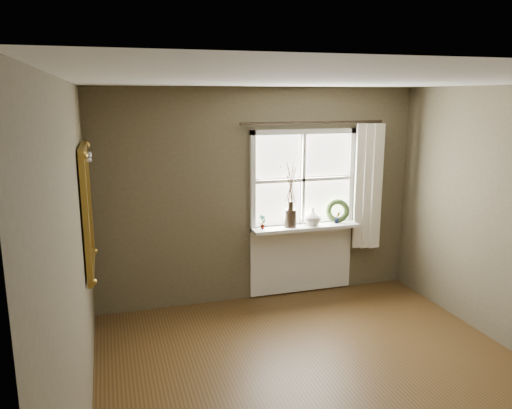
{
  "coord_description": "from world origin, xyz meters",
  "views": [
    {
      "loc": [
        -1.77,
        -3.42,
        2.5
      ],
      "look_at": [
        -0.26,
        1.55,
        1.36
      ],
      "focal_mm": 35.0,
      "sensor_mm": 36.0,
      "label": 1
    }
  ],
  "objects": [
    {
      "name": "gilt_mirror",
      "position": [
        -1.96,
        1.33,
        1.48
      ],
      "size": [
        0.1,
        0.99,
        1.18
      ],
      "color": "white",
      "rests_on": "wall_left"
    },
    {
      "name": "floor",
      "position": [
        0.0,
        0.0,
        0.0
      ],
      "size": [
        4.5,
        4.5,
        0.0
      ],
      "primitive_type": "plane",
      "color": "#442D15",
      "rests_on": "ground"
    },
    {
      "name": "cream_vase",
      "position": [
        0.64,
        2.12,
        1.03
      ],
      "size": [
        0.26,
        0.26,
        0.22
      ],
      "primitive_type": "imported",
      "rotation": [
        0.0,
        0.0,
        0.3
      ],
      "color": "beige",
      "rests_on": "window_sill"
    },
    {
      "name": "wall_left",
      "position": [
        -2.05,
        0.0,
        1.3
      ],
      "size": [
        0.1,
        4.5,
        2.6
      ],
      "primitive_type": "cube",
      "color": "brown",
      "rests_on": "ground"
    },
    {
      "name": "window_apron",
      "position": [
        0.55,
        2.23,
        0.46
      ],
      "size": [
        1.36,
        0.04,
        0.88
      ],
      "primitive_type": "cube",
      "color": "silver",
      "rests_on": "ground"
    },
    {
      "name": "curtain",
      "position": [
        1.39,
        2.13,
        1.37
      ],
      "size": [
        0.36,
        0.12,
        1.59
      ],
      "primitive_type": "cube",
      "color": "silver",
      "rests_on": "wall_back"
    },
    {
      "name": "ceiling",
      "position": [
        0.0,
        0.0,
        2.6
      ],
      "size": [
        4.5,
        4.5,
        0.0
      ],
      "primitive_type": "plane",
      "color": "silver",
      "rests_on": "ground"
    },
    {
      "name": "potted_plant_right",
      "position": [
        0.98,
        2.12,
        0.99
      ],
      "size": [
        0.09,
        0.07,
        0.15
      ],
      "primitive_type": "imported",
      "rotation": [
        0.0,
        0.0,
        -0.11
      ],
      "color": "#30431E",
      "rests_on": "window_sill"
    },
    {
      "name": "window_sill",
      "position": [
        0.55,
        2.12,
        0.9
      ],
      "size": [
        1.36,
        0.26,
        0.04
      ],
      "primitive_type": "cube",
      "color": "silver",
      "rests_on": "wall_back"
    },
    {
      "name": "potted_plant_left",
      "position": [
        -0.01,
        2.12,
        1.01
      ],
      "size": [
        0.11,
        0.09,
        0.18
      ],
      "primitive_type": "imported",
      "rotation": [
        0.0,
        0.0,
        0.3
      ],
      "color": "#30431E",
      "rests_on": "window_sill"
    },
    {
      "name": "wreath",
      "position": [
        1.0,
        2.16,
        1.04
      ],
      "size": [
        0.33,
        0.21,
        0.31
      ],
      "primitive_type": "torus",
      "rotation": [
        1.36,
        0.0,
        -0.25
      ],
      "color": "#30431E",
      "rests_on": "window_sill"
    },
    {
      "name": "dark_jug",
      "position": [
        0.35,
        2.12,
        1.03
      ],
      "size": [
        0.17,
        0.17,
        0.22
      ],
      "primitive_type": "cylinder",
      "rotation": [
        0.0,
        0.0,
        0.15
      ],
      "color": "black",
      "rests_on": "window_sill"
    },
    {
      "name": "wall_back",
      "position": [
        0.0,
        2.3,
        1.3
      ],
      "size": [
        4.0,
        0.1,
        2.6
      ],
      "primitive_type": "cube",
      "color": "brown",
      "rests_on": "ground"
    },
    {
      "name": "window_frame",
      "position": [
        0.55,
        2.23,
        1.48
      ],
      "size": [
        1.36,
        0.06,
        1.24
      ],
      "color": "silver",
      "rests_on": "wall_back"
    },
    {
      "name": "curtain_rod",
      "position": [
        0.65,
        2.17,
        2.18
      ],
      "size": [
        1.84,
        0.03,
        0.03
      ],
      "primitive_type": "cylinder",
      "rotation": [
        0.0,
        1.57,
        0.0
      ],
      "color": "black",
      "rests_on": "wall_back"
    }
  ]
}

